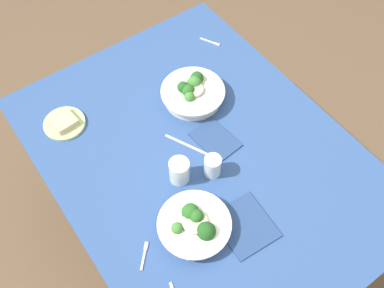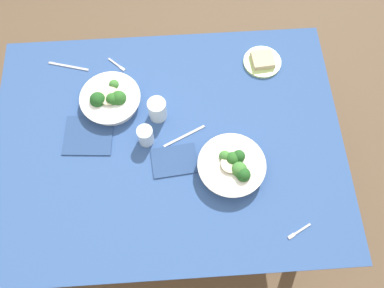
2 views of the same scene
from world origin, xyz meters
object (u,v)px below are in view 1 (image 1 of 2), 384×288
Objects in this scene: water_glass_side at (213,166)px; napkin_folded_lower at (215,140)px; broccoli_bowl_near at (193,93)px; napkin_folded_upper at (245,225)px; water_glass_center at (179,171)px; table_knife_right at (187,145)px; broccoli_bowl_far at (195,225)px; fork_by_near_bowl at (211,42)px; bread_side_plate at (64,122)px; fork_by_far_bowl at (144,254)px.

water_glass_side reaches higher than napkin_folded_lower.
broccoli_bowl_near is 1.34× the size of napkin_folded_upper.
water_glass_center reaches higher than water_glass_side.
napkin_folded_upper is at bearing 150.28° from table_knife_right.
table_knife_right is 0.96× the size of napkin_folded_upper.
broccoli_bowl_near is at bearing -34.92° from broccoli_bowl_far.
broccoli_bowl_near is at bearing -12.95° from napkin_folded_lower.
napkin_folded_upper is (-0.81, 0.46, 0.00)m from fork_by_near_bowl.
bread_side_plate reaches higher than table_knife_right.
napkin_folded_upper is (-0.29, -0.08, -0.05)m from water_glass_center.
water_glass_center is at bearing 105.55° from napkin_folded_lower.
fork_by_near_bowl is 0.59m from table_knife_right.
water_glass_center is at bearing -13.29° from fork_by_far_bowl.
bread_side_plate is at bearing 33.74° from water_glass_side.
fork_by_near_bowl is (0.51, -0.53, -0.05)m from water_glass_center.
broccoli_bowl_far is 0.20m from fork_by_far_bowl.
water_glass_side is 0.94× the size of fork_by_near_bowl.
napkin_folded_upper is at bearing 171.39° from water_glass_side.
broccoli_bowl_near is 1.39× the size of table_knife_right.
napkin_folded_upper reaches higher than fork_by_near_bowl.
napkin_folded_lower is at bearing -132.76° from bread_side_plate.
broccoli_bowl_far reaches higher than table_knife_right.
bread_side_plate reaches higher than fork_by_near_bowl.
water_glass_side reaches higher than bread_side_plate.
broccoli_bowl_near is at bearing -110.75° from bread_side_plate.
broccoli_bowl_near reaches higher than table_knife_right.
water_glass_side reaches higher than napkin_folded_upper.
water_glass_side is at bearing 138.28° from napkin_folded_lower.
napkin_folded_upper reaches higher than fork_by_far_bowl.
fork_by_near_bowl is (0.22, -0.27, -0.03)m from broccoli_bowl_near.
napkin_folded_upper is at bearing -165.17° from water_glass_center.
water_glass_center reaches higher than napkin_folded_upper.
fork_by_near_bowl is at bearing -46.13° from water_glass_center.
broccoli_bowl_near is 0.54m from bread_side_plate.
bread_side_plate is (0.68, 0.17, -0.02)m from broccoli_bowl_far.
water_glass_center is 0.74m from fork_by_near_bowl.
fork_by_far_bowl is at bearing 123.34° from water_glass_center.
broccoli_bowl_far is 0.70m from bread_side_plate.
fork_by_near_bowl is at bearing -71.95° from table_knife_right.
water_glass_side is (-0.34, 0.15, 0.01)m from broccoli_bowl_near.
broccoli_bowl_near is 0.35m from fork_by_near_bowl.
bread_side_plate is 0.88× the size of table_knife_right.
broccoli_bowl_far reaches higher than napkin_folded_upper.
water_glass_side is (-0.53, -0.35, 0.03)m from bread_side_plate.
broccoli_bowl_near is at bearing -77.12° from fork_by_near_bowl.
water_glass_center reaches higher than fork_by_far_bowl.
napkin_folded_upper is 1.09× the size of napkin_folded_lower.
water_glass_center is 0.31m from napkin_folded_upper.
fork_by_far_bowl is (-0.66, 0.03, -0.01)m from bread_side_plate.
napkin_folded_lower is at bearing -41.72° from water_glass_side.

